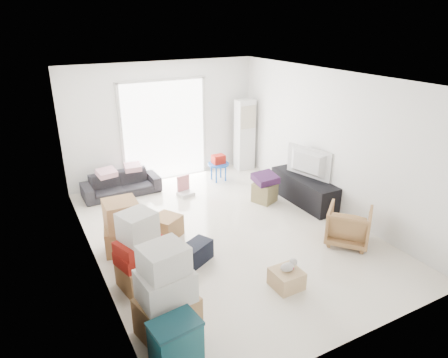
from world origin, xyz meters
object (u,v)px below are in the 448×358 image
object	(u,v)px
tv_console	(304,190)
wood_crate	(286,279)
storage_bins	(176,345)
ottoman	(265,192)
television	(305,174)
sofa	(121,181)
armchair	(349,224)
kids_table	(218,162)
ac_tower	(245,135)

from	to	relation	value
tv_console	wood_crate	bearing A→B (deg)	-133.12
storage_bins	ottoman	bearing A→B (deg)	44.18
television	storage_bins	size ratio (longest dim) A/B	1.73
wood_crate	ottoman	bearing A→B (deg)	62.69
sofa	storage_bins	bearing A→B (deg)	-99.00
ottoman	television	bearing A→B (deg)	-30.12
armchair	storage_bins	world-z (taller)	armchair
sofa	ottoman	size ratio (longest dim) A/B	3.99
ottoman	wood_crate	xyz separation A→B (m)	(-1.31, -2.54, -0.07)
storage_bins	kids_table	xyz separation A→B (m)	(2.90, 4.61, 0.14)
sofa	ottoman	xyz separation A→B (m)	(2.53, -1.76, -0.11)
sofa	wood_crate	bearing A→B (deg)	-75.26
storage_bins	ottoman	xyz separation A→B (m)	(3.21, 3.12, -0.10)
sofa	kids_table	size ratio (longest dim) A/B	2.61
sofa	wood_crate	world-z (taller)	sofa
tv_console	television	size ratio (longest dim) A/B	1.56
ac_tower	storage_bins	bearing A→B (deg)	-127.46
tv_console	ottoman	distance (m)	0.80
kids_table	ac_tower	bearing A→B (deg)	23.85
sofa	armchair	bearing A→B (deg)	-54.07
armchair	storage_bins	size ratio (longest dim) A/B	1.17
television	kids_table	size ratio (longest dim) A/B	1.68
ac_tower	tv_console	bearing A→B (deg)	-88.76
television	ottoman	xyz separation A→B (m)	(-0.69, 0.40, -0.41)
ac_tower	wood_crate	size ratio (longest dim) A/B	4.37
storage_bins	kids_table	bearing A→B (deg)	57.78
tv_console	television	xyz separation A→B (m)	(0.00, -0.00, 0.34)
tv_console	armchair	bearing A→B (deg)	-102.45
ac_tower	kids_table	xyz separation A→B (m)	(-0.95, -0.42, -0.43)
armchair	storage_bins	bearing A→B (deg)	66.90
ottoman	wood_crate	world-z (taller)	ottoman
wood_crate	tv_console	bearing A→B (deg)	46.88
sofa	storage_bins	xyz separation A→B (m)	(-0.68, -4.87, -0.01)
ac_tower	sofa	xyz separation A→B (m)	(-3.17, -0.15, -0.56)
ac_tower	sofa	world-z (taller)	ac_tower
sofa	wood_crate	size ratio (longest dim) A/B	4.06
kids_table	wood_crate	distance (m)	4.16
sofa	armchair	world-z (taller)	armchair
armchair	wood_crate	size ratio (longest dim) A/B	1.76
tv_console	television	bearing A→B (deg)	-90.00
wood_crate	armchair	bearing A→B (deg)	17.01
armchair	kids_table	size ratio (longest dim) A/B	1.13
sofa	television	bearing A→B (deg)	-34.88
ottoman	storage_bins	bearing A→B (deg)	-135.82
ac_tower	sofa	distance (m)	3.22
wood_crate	storage_bins	bearing A→B (deg)	-163.10
armchair	ottoman	distance (m)	2.07
television	wood_crate	world-z (taller)	television
armchair	wood_crate	xyz separation A→B (m)	(-1.64, -0.50, -0.22)
armchair	sofa	bearing A→B (deg)	-3.09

